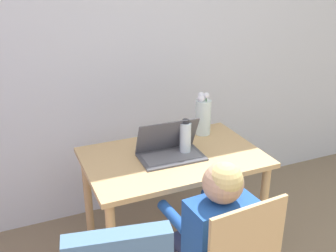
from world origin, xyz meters
TOP-DOWN VIEW (x-y plane):
  - wall_back at (0.00, 2.23)m, footprint 6.40×0.05m
  - dining_table at (-0.11, 1.48)m, footprint 1.03×0.67m
  - person_seated at (-0.15, 0.91)m, footprint 0.34×0.44m
  - laptop at (-0.13, 1.48)m, footprint 0.38×0.24m
  - flower_vase at (0.20, 1.70)m, footprint 0.10×0.10m
  - water_bottle at (-0.03, 1.48)m, footprint 0.07×0.07m

SIDE VIEW (x-z plane):
  - person_seated at x=-0.15m, z-range 0.13..1.13m
  - dining_table at x=-0.11m, z-range 0.26..1.01m
  - laptop at x=-0.13m, z-range 0.69..0.90m
  - water_bottle at x=-0.03m, z-range 0.74..0.95m
  - flower_vase at x=0.20m, z-range 0.73..1.02m
  - wall_back at x=0.00m, z-range 0.00..2.50m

